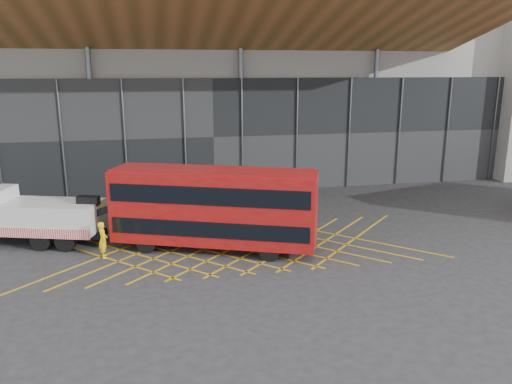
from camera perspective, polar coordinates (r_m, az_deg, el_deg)
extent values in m
plane|color=#28282B|center=(24.90, -6.11, -6.53)|extent=(120.00, 120.00, 0.00)
cube|color=#CA9513|center=(24.96, -17.23, -7.05)|extent=(7.16, 7.16, 0.01)
cube|color=#CA9513|center=(24.96, -17.23, -7.05)|extent=(7.16, 7.16, 0.01)
cube|color=#CA9513|center=(24.84, -13.53, -6.90)|extent=(7.16, 7.16, 0.01)
cube|color=#CA9513|center=(24.84, -13.53, -6.90)|extent=(7.16, 7.16, 0.01)
cube|color=#CA9513|center=(24.82, -9.82, -6.72)|extent=(7.16, 7.16, 0.01)
cube|color=#CA9513|center=(24.82, -9.82, -6.72)|extent=(7.16, 7.16, 0.01)
cube|color=#CA9513|center=(24.90, -6.12, -6.52)|extent=(7.16, 7.16, 0.01)
cube|color=#CA9513|center=(24.90, -6.12, -6.52)|extent=(7.16, 7.16, 0.01)
cube|color=#CA9513|center=(25.08, -2.46, -6.29)|extent=(7.16, 7.16, 0.01)
cube|color=#CA9513|center=(25.08, -2.46, -6.29)|extent=(7.16, 7.16, 0.01)
cube|color=#CA9513|center=(25.37, 1.13, -6.04)|extent=(7.16, 7.16, 0.01)
cube|color=#CA9513|center=(25.37, 1.13, -6.04)|extent=(7.16, 7.16, 0.01)
cube|color=#CA9513|center=(25.75, 4.62, -5.77)|extent=(7.16, 7.16, 0.01)
cube|color=#CA9513|center=(25.75, 4.62, -5.77)|extent=(7.16, 7.16, 0.01)
cube|color=#CA9513|center=(26.23, 8.00, -5.50)|extent=(7.16, 7.16, 0.01)
cube|color=#CA9513|center=(26.23, 8.00, -5.50)|extent=(7.16, 7.16, 0.01)
cube|color=#CA9513|center=(26.79, 11.24, -5.21)|extent=(7.16, 7.16, 0.01)
cube|color=#CA9513|center=(26.79, 11.24, -5.21)|extent=(7.16, 7.16, 0.01)
cube|color=gray|center=(42.43, -6.30, 14.35)|extent=(55.00, 14.00, 18.00)
cube|color=black|center=(35.48, -4.94, 6.36)|extent=(55.00, 0.80, 8.00)
cube|color=brown|center=(31.42, -8.23, 18.99)|extent=(40.00, 11.93, 4.07)
cylinder|color=#595B60|center=(35.15, -18.11, 7.29)|extent=(0.36, 0.36, 10.00)
cylinder|color=#595B60|center=(35.46, -1.70, 8.03)|extent=(0.36, 0.36, 10.00)
cylinder|color=#595B60|center=(38.46, 13.29, 8.13)|extent=(0.36, 0.36, 10.00)
cube|color=black|center=(28.08, -25.07, -4.07)|extent=(8.41, 3.40, 0.31)
cube|color=silver|center=(27.23, -22.98, -2.51)|extent=(5.99, 3.80, 1.44)
cube|color=red|center=(26.42, -24.03, -4.33)|extent=(5.33, 1.71, 0.49)
cube|color=black|center=(25.97, -18.62, -0.93)|extent=(1.16, 0.75, 0.45)
cube|color=black|center=(25.74, -16.72, -1.96)|extent=(1.97, 0.89, 0.97)
cylinder|color=black|center=(26.06, -20.95, -5.31)|extent=(1.04, 0.59, 0.99)
cylinder|color=black|center=(27.67, -19.24, -4.06)|extent=(1.04, 0.59, 0.99)
cube|color=maroon|center=(24.13, -4.84, -1.66)|extent=(10.01, 5.76, 3.48)
cube|color=black|center=(24.37, -4.80, -3.50)|extent=(9.67, 5.68, 0.76)
cube|color=black|center=(23.93, -4.88, 0.18)|extent=(9.67, 5.68, 0.85)
cube|color=black|center=(26.03, -15.42, -2.72)|extent=(0.80, 1.89, 1.17)
cube|color=black|center=(25.63, -15.65, 0.64)|extent=(0.80, 1.89, 0.85)
cube|color=yellow|center=(25.80, -15.56, -0.91)|extent=(0.65, 1.51, 0.31)
cube|color=maroon|center=(23.72, -4.92, 2.46)|extent=(9.76, 5.52, 0.11)
cylinder|color=black|center=(24.74, -12.43, -5.78)|extent=(0.97, 0.59, 0.93)
cylinder|color=black|center=(26.48, -10.81, -4.36)|extent=(0.97, 0.59, 0.93)
cylinder|color=black|center=(23.20, 1.54, -6.79)|extent=(0.97, 0.59, 0.93)
cylinder|color=black|center=(25.05, 2.22, -5.20)|extent=(0.97, 0.59, 0.93)
imported|color=yellow|center=(24.55, -17.09, -5.24)|extent=(0.53, 0.70, 1.74)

